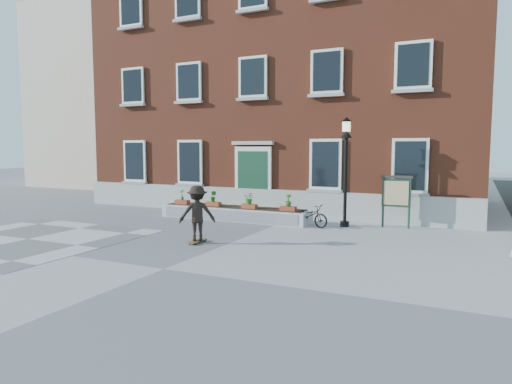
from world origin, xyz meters
The scene contains 9 objects.
ground centered at (0.00, 0.00, 0.00)m, with size 100.00×100.00×0.00m, color gray.
checker_patch centered at (-6.00, 1.00, 0.01)m, with size 6.00×6.00×0.01m, color #5C5C5F.
distant_building centered at (-18.00, 20.00, 6.50)m, with size 10.00×12.00×13.00m, color beige.
bicycle centered at (1.19, 6.98, 0.41)m, with size 0.54×1.56×0.82m, color black.
brick_building centered at (-2.00, 13.98, 6.30)m, with size 18.40×10.85×12.60m.
planter_assembly centered at (-1.99, 7.18, 0.31)m, with size 6.20×1.12×1.15m.
lamp_post centered at (2.37, 7.55, 2.54)m, with size 0.40×0.40×3.93m.
notice_board centered at (4.06, 8.14, 1.26)m, with size 1.10×0.16×1.87m.
skateboarder centered at (-0.89, 2.83, 0.90)m, with size 1.23×1.13×1.74m.
Camera 1 is at (6.54, -8.58, 2.88)m, focal length 32.00 mm.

